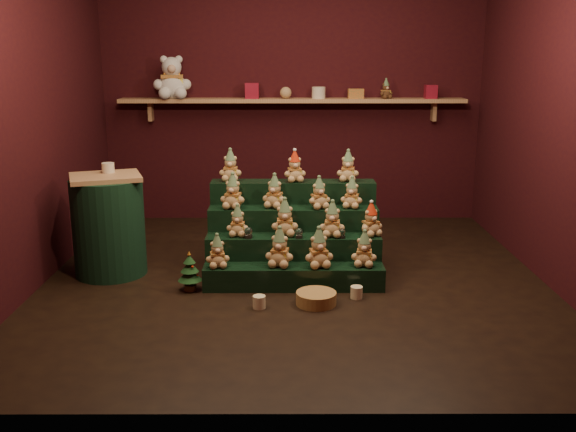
{
  "coord_description": "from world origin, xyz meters",
  "views": [
    {
      "loc": [
        -0.06,
        -4.91,
        1.78
      ],
      "look_at": [
        -0.05,
        0.25,
        0.47
      ],
      "focal_mm": 40.0,
      "sensor_mm": 36.0,
      "label": 1
    }
  ],
  "objects_px": {
    "snow_globe_a": "(248,233)",
    "brown_bear": "(386,89)",
    "riser_tier_front": "(294,277)",
    "mini_christmas_tree": "(190,272)",
    "wicker_basket": "(316,298)",
    "side_table": "(109,226)",
    "white_bear": "(172,72)",
    "mug_left": "(259,302)",
    "snow_globe_c": "(342,233)",
    "snow_globe_b": "(299,233)",
    "mug_right": "(357,292)"
  },
  "relations": [
    {
      "from": "snow_globe_c",
      "to": "wicker_basket",
      "type": "height_order",
      "value": "snow_globe_c"
    },
    {
      "from": "wicker_basket",
      "to": "snow_globe_a",
      "type": "bearing_deg",
      "value": 136.48
    },
    {
      "from": "side_table",
      "to": "wicker_basket",
      "type": "relative_size",
      "value": 2.82
    },
    {
      "from": "side_table",
      "to": "mini_christmas_tree",
      "type": "relative_size",
      "value": 2.63
    },
    {
      "from": "side_table",
      "to": "brown_bear",
      "type": "xyz_separation_m",
      "value": [
        2.49,
        1.69,
        1.01
      ]
    },
    {
      "from": "riser_tier_front",
      "to": "wicker_basket",
      "type": "xyz_separation_m",
      "value": [
        0.16,
        -0.33,
        -0.04
      ]
    },
    {
      "from": "mug_left",
      "to": "mug_right",
      "type": "distance_m",
      "value": 0.75
    },
    {
      "from": "brown_bear",
      "to": "riser_tier_front",
      "type": "bearing_deg",
      "value": -137.6
    },
    {
      "from": "snow_globe_a",
      "to": "mug_right",
      "type": "height_order",
      "value": "snow_globe_a"
    },
    {
      "from": "mini_christmas_tree",
      "to": "brown_bear",
      "type": "height_order",
      "value": "brown_bear"
    },
    {
      "from": "mug_left",
      "to": "brown_bear",
      "type": "relative_size",
      "value": 0.47
    },
    {
      "from": "mini_christmas_tree",
      "to": "white_bear",
      "type": "distance_m",
      "value": 2.57
    },
    {
      "from": "mug_left",
      "to": "wicker_basket",
      "type": "distance_m",
      "value": 0.42
    },
    {
      "from": "mini_christmas_tree",
      "to": "mug_left",
      "type": "bearing_deg",
      "value": -33.04
    },
    {
      "from": "snow_globe_b",
      "to": "mug_left",
      "type": "relative_size",
      "value": 0.86
    },
    {
      "from": "snow_globe_c",
      "to": "mug_right",
      "type": "distance_m",
      "value": 0.52
    },
    {
      "from": "snow_globe_b",
      "to": "mug_right",
      "type": "relative_size",
      "value": 0.88
    },
    {
      "from": "side_table",
      "to": "mini_christmas_tree",
      "type": "bearing_deg",
      "value": -48.48
    },
    {
      "from": "mug_left",
      "to": "mini_christmas_tree",
      "type": "bearing_deg",
      "value": 146.96
    },
    {
      "from": "brown_bear",
      "to": "mug_left",
      "type": "bearing_deg",
      "value": -138.72
    },
    {
      "from": "side_table",
      "to": "mug_right",
      "type": "height_order",
      "value": "side_table"
    },
    {
      "from": "snow_globe_c",
      "to": "side_table",
      "type": "distance_m",
      "value": 1.9
    },
    {
      "from": "side_table",
      "to": "white_bear",
      "type": "relative_size",
      "value": 1.53
    },
    {
      "from": "snow_globe_b",
      "to": "wicker_basket",
      "type": "xyz_separation_m",
      "value": [
        0.12,
        -0.49,
        -0.35
      ]
    },
    {
      "from": "side_table",
      "to": "mug_right",
      "type": "xyz_separation_m",
      "value": [
        1.98,
        -0.56,
        -0.37
      ]
    },
    {
      "from": "riser_tier_front",
      "to": "side_table",
      "type": "xyz_separation_m",
      "value": [
        -1.51,
        0.35,
        0.32
      ]
    },
    {
      "from": "snow_globe_a",
      "to": "brown_bear",
      "type": "bearing_deg",
      "value": 54.63
    },
    {
      "from": "mug_right",
      "to": "riser_tier_front",
      "type": "bearing_deg",
      "value": 155.6
    },
    {
      "from": "snow_globe_b",
      "to": "white_bear",
      "type": "xyz_separation_m",
      "value": [
        -1.28,
        1.88,
        1.19
      ]
    },
    {
      "from": "snow_globe_a",
      "to": "brown_bear",
      "type": "height_order",
      "value": "brown_bear"
    },
    {
      "from": "riser_tier_front",
      "to": "mini_christmas_tree",
      "type": "bearing_deg",
      "value": -176.5
    },
    {
      "from": "mini_christmas_tree",
      "to": "wicker_basket",
      "type": "relative_size",
      "value": 1.07
    },
    {
      "from": "side_table",
      "to": "mug_left",
      "type": "bearing_deg",
      "value": -50.19
    },
    {
      "from": "riser_tier_front",
      "to": "mug_right",
      "type": "bearing_deg",
      "value": -24.4
    },
    {
      "from": "snow_globe_c",
      "to": "mug_left",
      "type": "bearing_deg",
      "value": -138.37
    },
    {
      "from": "mug_right",
      "to": "side_table",
      "type": "bearing_deg",
      "value": 164.18
    },
    {
      "from": "mini_christmas_tree",
      "to": "snow_globe_c",
      "type": "bearing_deg",
      "value": 10.03
    },
    {
      "from": "white_bear",
      "to": "mug_right",
      "type": "bearing_deg",
      "value": -62.08
    },
    {
      "from": "snow_globe_c",
      "to": "mini_christmas_tree",
      "type": "distance_m",
      "value": 1.22
    },
    {
      "from": "snow_globe_b",
      "to": "white_bear",
      "type": "distance_m",
      "value": 2.57
    },
    {
      "from": "wicker_basket",
      "to": "white_bear",
      "type": "relative_size",
      "value": 0.54
    },
    {
      "from": "mug_left",
      "to": "snow_globe_c",
      "type": "bearing_deg",
      "value": 41.63
    },
    {
      "from": "mug_left",
      "to": "riser_tier_front",
      "type": "bearing_deg",
      "value": 57.96
    },
    {
      "from": "mini_christmas_tree",
      "to": "white_bear",
      "type": "xyz_separation_m",
      "value": [
        -0.44,
        2.09,
        1.44
      ]
    },
    {
      "from": "riser_tier_front",
      "to": "mug_left",
      "type": "height_order",
      "value": "riser_tier_front"
    },
    {
      "from": "snow_globe_c",
      "to": "wicker_basket",
      "type": "relative_size",
      "value": 0.27
    },
    {
      "from": "white_bear",
      "to": "wicker_basket",
      "type": "bearing_deg",
      "value": -68.71
    },
    {
      "from": "riser_tier_front",
      "to": "mug_left",
      "type": "distance_m",
      "value": 0.48
    },
    {
      "from": "snow_globe_b",
      "to": "snow_globe_c",
      "type": "bearing_deg",
      "value": -0.0
    },
    {
      "from": "riser_tier_front",
      "to": "snow_globe_b",
      "type": "bearing_deg",
      "value": 74.71
    }
  ]
}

